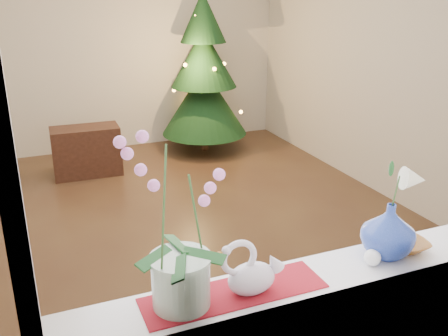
# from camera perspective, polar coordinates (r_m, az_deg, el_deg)

# --- Properties ---
(ground) EXTENTS (5.00, 5.00, 0.00)m
(ground) POSITION_cam_1_polar(r_m,az_deg,el_deg) (4.42, -6.73, -6.81)
(ground) COLOR #3A2218
(ground) RESTS_ON ground
(wall_back) EXTENTS (4.50, 0.10, 2.70)m
(wall_back) POSITION_cam_1_polar(r_m,az_deg,el_deg) (6.43, -13.61, 13.86)
(wall_back) COLOR beige
(wall_back) RESTS_ON ground
(wall_front) EXTENTS (4.50, 0.10, 2.70)m
(wall_front) POSITION_cam_1_polar(r_m,az_deg,el_deg) (1.78, 14.27, -1.77)
(wall_front) COLOR beige
(wall_front) RESTS_ON ground
(wall_right) EXTENTS (0.10, 5.00, 2.70)m
(wall_right) POSITION_cam_1_polar(r_m,az_deg,el_deg) (5.06, 18.41, 11.84)
(wall_right) COLOR beige
(wall_right) RESTS_ON ground
(windowsill) EXTENTS (2.20, 0.26, 0.04)m
(windowsill) POSITION_cam_1_polar(r_m,az_deg,el_deg) (2.08, 11.06, -12.10)
(windowsill) COLOR white
(windowsill) RESTS_ON window_apron
(window_frame) EXTENTS (2.22, 0.06, 1.60)m
(window_frame) POSITION_cam_1_polar(r_m,az_deg,el_deg) (1.71, 14.69, 9.51)
(window_frame) COLOR white
(window_frame) RESTS_ON windowsill
(runner) EXTENTS (0.70, 0.20, 0.01)m
(runner) POSITION_cam_1_polar(r_m,az_deg,el_deg) (1.91, 1.20, -14.07)
(runner) COLOR maroon
(runner) RESTS_ON windowsill
(orchid_pot) EXTENTS (0.26, 0.26, 0.66)m
(orchid_pot) POSITION_cam_1_polar(r_m,az_deg,el_deg) (1.69, -5.17, -6.27)
(orchid_pot) COLOR silver
(orchid_pot) RESTS_ON windowsill
(swan) EXTENTS (0.26, 0.12, 0.22)m
(swan) POSITION_cam_1_polar(r_m,az_deg,el_deg) (1.86, 3.19, -11.24)
(swan) COLOR silver
(swan) RESTS_ON windowsill
(blue_vase) EXTENTS (0.30, 0.30, 0.27)m
(blue_vase) POSITION_cam_1_polar(r_m,az_deg,el_deg) (2.20, 18.35, -6.36)
(blue_vase) COLOR navy
(blue_vase) RESTS_ON windowsill
(lily) EXTENTS (0.15, 0.09, 0.20)m
(lily) POSITION_cam_1_polar(r_m,az_deg,el_deg) (2.11, 19.05, -0.57)
(lily) COLOR white
(lily) RESTS_ON blue_vase
(paperweight) EXTENTS (0.09, 0.09, 0.07)m
(paperweight) POSITION_cam_1_polar(r_m,az_deg,el_deg) (2.15, 16.60, -9.77)
(paperweight) COLOR white
(paperweight) RESTS_ON windowsill
(amber_dish) EXTENTS (0.17, 0.17, 0.04)m
(amber_dish) POSITION_cam_1_polar(r_m,az_deg,el_deg) (2.32, 20.00, -8.33)
(amber_dish) COLOR brown
(amber_dish) RESTS_ON windowsill
(xmas_tree) EXTENTS (1.18, 1.18, 1.95)m
(xmas_tree) POSITION_cam_1_polar(r_m,az_deg,el_deg) (6.22, -2.34, 10.69)
(xmas_tree) COLOR black
(xmas_tree) RESTS_ON ground
(side_table) EXTENTS (0.74, 0.39, 0.54)m
(side_table) POSITION_cam_1_polar(r_m,az_deg,el_deg) (5.72, -15.44, 1.87)
(side_table) COLOR black
(side_table) RESTS_ON ground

